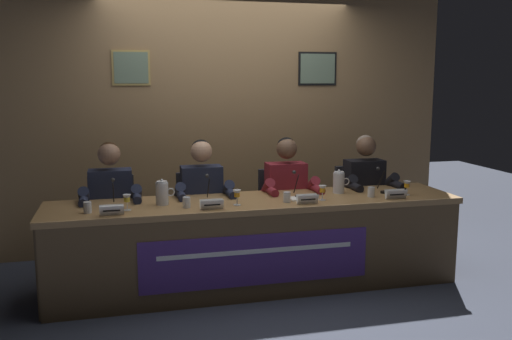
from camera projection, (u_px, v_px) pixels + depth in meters
ground_plane at (256, 285)px, 4.73m from camera, size 12.00×12.00×0.00m
wall_back_panelled at (227, 122)px, 5.68m from camera, size 4.63×0.14×2.60m
conference_table at (259, 231)px, 4.54m from camera, size 3.43×0.73×0.75m
chair_far_left at (113, 229)px, 4.90m from camera, size 0.44×0.45×0.89m
panelist_far_left at (111, 203)px, 4.67m from camera, size 0.51×0.48×1.22m
nameplate_far_left at (112, 210)px, 4.07m from camera, size 0.17×0.06×0.08m
juice_glass_far_left at (127, 199)px, 4.22m from camera, size 0.06×0.06×0.12m
water_cup_far_left at (88, 208)px, 4.15m from camera, size 0.06×0.06×0.08m
microphone_far_left at (114, 197)px, 4.34m from camera, size 0.06×0.17×0.22m
chair_center_left at (200, 223)px, 5.09m from camera, size 0.44×0.45×0.89m
panelist_center_left at (203, 198)px, 4.86m from camera, size 0.51×0.48×1.22m
nameplate_center_left at (212, 204)px, 4.25m from camera, size 0.18×0.06×0.08m
juice_glass_center_left at (237, 195)px, 4.39m from camera, size 0.06×0.06×0.12m
water_cup_center_left at (187, 203)px, 4.31m from camera, size 0.06×0.06×0.08m
microphone_center_left at (209, 193)px, 4.52m from camera, size 0.06×0.17×0.22m
chair_center_right at (282, 218)px, 5.28m from camera, size 0.44×0.45×0.89m
panelist_center_right at (288, 194)px, 5.04m from camera, size 0.51×0.48×1.22m
nameplate_center_right at (307, 199)px, 4.44m from camera, size 0.17×0.06×0.08m
juice_glass_center_right at (322, 190)px, 4.58m from camera, size 0.06×0.06×0.12m
water_cup_center_right at (287, 198)px, 4.51m from camera, size 0.06×0.06×0.08m
microphone_center_right at (297, 188)px, 4.70m from camera, size 0.06×0.17×0.22m
chair_far_right at (358, 213)px, 5.47m from camera, size 0.44×0.45×0.89m
panelist_far_right at (367, 190)px, 5.23m from camera, size 0.51×0.48×1.22m
nameplate_far_right at (396, 194)px, 4.63m from camera, size 0.18×0.06×0.08m
juice_glass_far_right at (407, 185)px, 4.78m from camera, size 0.06×0.06×0.12m
water_cup_far_right at (371, 192)px, 4.71m from camera, size 0.06×0.06×0.08m
microphone_far_right at (382, 184)px, 4.89m from camera, size 0.06×0.17×0.22m
water_pitcher_left_side at (162, 193)px, 4.41m from camera, size 0.15×0.10×0.21m
water_pitcher_right_side at (339, 182)px, 4.86m from camera, size 0.15×0.10×0.21m
document_stack_center_right at (302, 198)px, 4.63m from camera, size 0.21×0.15×0.01m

